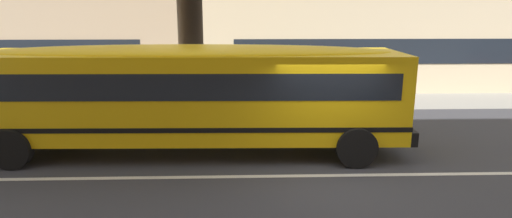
# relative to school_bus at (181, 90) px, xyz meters

# --- Properties ---
(ground_plane) EXTENTS (400.00, 400.00, 0.00)m
(ground_plane) POSITION_rel_school_bus_xyz_m (3.65, -1.83, -1.69)
(ground_plane) COLOR #38383D
(sidewalk_far) EXTENTS (120.00, 3.00, 0.01)m
(sidewalk_far) POSITION_rel_school_bus_xyz_m (3.65, 6.04, -1.68)
(sidewalk_far) COLOR gray
(sidewalk_far) RESTS_ON ground_plane
(lane_centreline) EXTENTS (110.00, 0.16, 0.01)m
(lane_centreline) POSITION_rel_school_bus_xyz_m (3.65, -1.83, -1.69)
(lane_centreline) COLOR silver
(lane_centreline) RESTS_ON ground_plane
(school_bus) EXTENTS (12.76, 3.16, 2.84)m
(school_bus) POSITION_rel_school_bus_xyz_m (0.00, 0.00, 0.00)
(school_bus) COLOR yellow
(school_bus) RESTS_ON ground_plane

